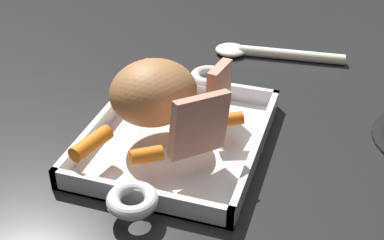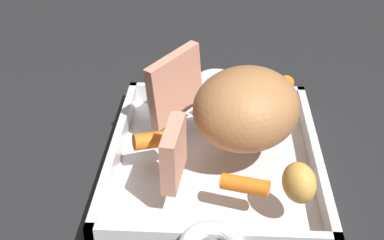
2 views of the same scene
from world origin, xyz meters
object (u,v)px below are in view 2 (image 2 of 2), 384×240
object	(u,v)px
roasting_dish	(212,158)
baby_carrot_center_left	(220,92)
pork_roast	(243,109)
roast_slice_outer	(170,153)
potato_halved	(296,182)
baby_carrot_center_right	(280,94)
roast_slice_thick	(172,86)
baby_carrot_southeast	(150,140)
baby_carrot_northwest	(242,185)

from	to	relation	value
roasting_dish	baby_carrot_center_left	size ratio (longest dim) A/B	9.10
pork_roast	roasting_dish	bearing A→B (deg)	-92.75
roast_slice_outer	potato_halved	bearing A→B (deg)	77.82
baby_carrot_center_right	potato_halved	distance (m)	0.19
pork_roast	roast_slice_outer	bearing A→B (deg)	-47.51
roasting_dish	potato_halved	size ratio (longest dim) A/B	9.17
baby_carrot_center_left	roast_slice_thick	bearing A→B (deg)	-53.99
roast_slice_outer	baby_carrot_southeast	bearing A→B (deg)	-152.38
roast_slice_thick	roast_slice_outer	bearing A→B (deg)	3.87
potato_halved	baby_carrot_northwest	bearing A→B (deg)	-98.86
roast_slice_outer	baby_carrot_center_right	distance (m)	0.21
roast_slice_outer	baby_carrot_center_left	xyz separation A→B (m)	(-0.17, 0.05, -0.02)
baby_carrot_southeast	potato_halved	bearing A→B (deg)	62.20
pork_roast	baby_carrot_southeast	xyz separation A→B (m)	(0.02, -0.10, -0.04)
pork_roast	baby_carrot_center_left	bearing A→B (deg)	-164.95
baby_carrot_center_right	potato_halved	world-z (taller)	potato_halved
baby_carrot_northwest	baby_carrot_center_right	world-z (taller)	baby_carrot_center_right
roasting_dish	roast_slice_thick	size ratio (longest dim) A/B	4.64
baby_carrot_southeast	baby_carrot_center_right	xyz separation A→B (m)	(-0.11, 0.16, 0.00)
baby_carrot_southeast	potato_halved	distance (m)	0.17
pork_roast	roast_slice_thick	size ratio (longest dim) A/B	1.51
baby_carrot_southeast	baby_carrot_center_right	size ratio (longest dim) A/B	0.68
baby_carrot_northwest	baby_carrot_southeast	distance (m)	0.13
roasting_dish	baby_carrot_northwest	size ratio (longest dim) A/B	7.84
baby_carrot_center_left	pork_roast	bearing A→B (deg)	15.05
roast_slice_thick	baby_carrot_southeast	xyz separation A→B (m)	(0.07, -0.02, -0.03)
roast_slice_outer	baby_carrot_center_right	bearing A→B (deg)	142.42
baby_carrot_northwest	roasting_dish	bearing A→B (deg)	-160.75
baby_carrot_southeast	roasting_dish	bearing A→B (deg)	103.83
pork_roast	roast_slice_outer	xyz separation A→B (m)	(0.07, -0.08, -0.01)
baby_carrot_center_left	baby_carrot_center_right	size ratio (longest dim) A/B	0.64
baby_carrot_northwest	baby_carrot_center_left	xyz separation A→B (m)	(-0.19, -0.02, 0.00)
baby_carrot_center_left	potato_halved	size ratio (longest dim) A/B	1.01
baby_carrot_northwest	baby_carrot_center_right	xyz separation A→B (m)	(-0.19, 0.05, 0.00)
roasting_dish	roast_slice_thick	xyz separation A→B (m)	(-0.05, -0.05, 0.07)
pork_roast	baby_carrot_northwest	xyz separation A→B (m)	(0.09, -0.00, -0.04)
baby_carrot_northwest	baby_carrot_southeast	bearing A→B (deg)	-125.65
roast_slice_thick	potato_halved	size ratio (longest dim) A/B	1.98
roasting_dish	baby_carrot_center_left	xyz separation A→B (m)	(-0.10, 0.01, 0.04)
roasting_dish	roast_slice_thick	bearing A→B (deg)	-137.13
baby_carrot_center_left	baby_carrot_center_right	world-z (taller)	same
pork_roast	baby_carrot_center_right	xyz separation A→B (m)	(-0.10, 0.05, -0.03)
baby_carrot_center_left	potato_halved	world-z (taller)	potato_halved
roast_slice_outer	baby_carrot_center_left	world-z (taller)	roast_slice_outer
roast_slice_thick	baby_carrot_center_right	distance (m)	0.15
roasting_dish	baby_carrot_southeast	world-z (taller)	baby_carrot_southeast
baby_carrot_northwest	baby_carrot_center_right	distance (m)	0.19
roasting_dish	potato_halved	xyz separation A→B (m)	(0.10, 0.08, 0.05)
roasting_dish	baby_carrot_center_left	distance (m)	0.10
pork_roast	potato_halved	xyz separation A→B (m)	(0.10, 0.05, -0.02)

